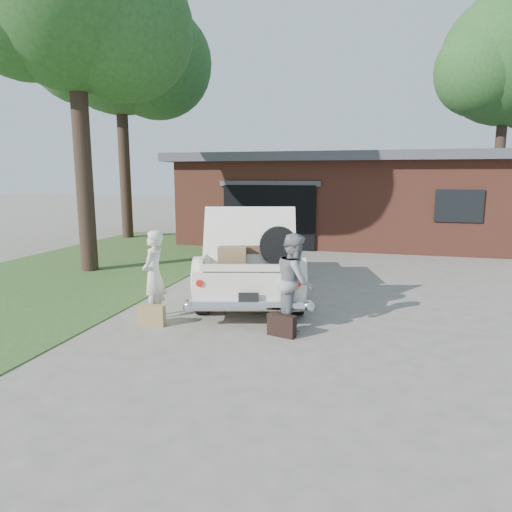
# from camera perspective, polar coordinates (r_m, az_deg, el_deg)

# --- Properties ---
(ground) EXTENTS (90.00, 90.00, 0.00)m
(ground) POSITION_cam_1_polar(r_m,az_deg,el_deg) (7.93, -1.13, -8.60)
(ground) COLOR gray
(ground) RESTS_ON ground
(grass_strip) EXTENTS (6.00, 16.00, 0.02)m
(grass_strip) POSITION_cam_1_polar(r_m,az_deg,el_deg) (12.97, -21.26, -1.84)
(grass_strip) COLOR #2D4C1E
(grass_strip) RESTS_ON ground
(house) EXTENTS (12.80, 7.80, 3.30)m
(house) POSITION_cam_1_polar(r_m,az_deg,el_deg) (18.74, 11.61, 7.25)
(house) COLOR brown
(house) RESTS_ON ground
(tree_left) EXTENTS (5.41, 4.70, 9.27)m
(tree_left) POSITION_cam_1_polar(r_m,az_deg,el_deg) (13.42, -21.65, 27.12)
(tree_left) COLOR #38281E
(tree_left) RESTS_ON ground
(tree_back) EXTENTS (6.57, 5.71, 10.56)m
(tree_back) POSITION_cam_1_polar(r_m,az_deg,el_deg) (19.86, -16.56, 23.80)
(tree_back) COLOR #38281E
(tree_back) RESTS_ON ground
(tree_right) EXTENTS (6.42, 5.58, 10.23)m
(tree_right) POSITION_cam_1_polar(r_m,az_deg,el_deg) (23.84, 29.12, 19.97)
(tree_right) COLOR #38281E
(tree_right) RESTS_ON ground
(sedan) EXTENTS (3.16, 5.43, 1.96)m
(sedan) POSITION_cam_1_polar(r_m,az_deg,el_deg) (9.95, -0.55, -0.26)
(sedan) COLOR white
(sedan) RESTS_ON ground
(woman_left) EXTENTS (0.44, 0.61, 1.58)m
(woman_left) POSITION_cam_1_polar(r_m,az_deg,el_deg) (8.33, -12.67, -2.28)
(woman_left) COLOR beige
(woman_left) RESTS_ON ground
(woman_right) EXTENTS (0.75, 0.88, 1.60)m
(woman_right) POSITION_cam_1_polar(r_m,az_deg,el_deg) (7.61, 4.88, -3.14)
(woman_right) COLOR gray
(woman_right) RESTS_ON ground
(suitcase_left) EXTENTS (0.47, 0.18, 0.36)m
(suitcase_left) POSITION_cam_1_polar(r_m,az_deg,el_deg) (8.04, -12.93, -7.25)
(suitcase_left) COLOR #9A814E
(suitcase_left) RESTS_ON ground
(suitcase_right) EXTENTS (0.48, 0.27, 0.36)m
(suitcase_right) POSITION_cam_1_polar(r_m,az_deg,el_deg) (7.36, 3.22, -8.65)
(suitcase_right) COLOR black
(suitcase_right) RESTS_ON ground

